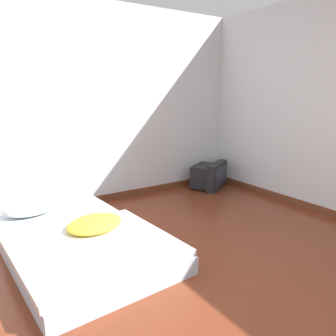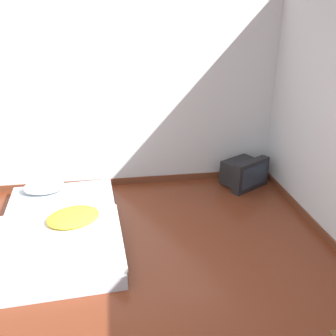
{
  "view_description": "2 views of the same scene",
  "coord_description": "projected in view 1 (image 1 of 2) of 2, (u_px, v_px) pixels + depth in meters",
  "views": [
    {
      "loc": [
        -1.02,
        -1.35,
        1.49
      ],
      "look_at": [
        1.15,
        1.93,
        0.56
      ],
      "focal_mm": 35.0,
      "sensor_mm": 36.0,
      "label": 1
    },
    {
      "loc": [
        0.5,
        -2.09,
        2.33
      ],
      "look_at": [
        1.11,
        1.92,
        0.56
      ],
      "focal_mm": 40.0,
      "sensor_mm": 36.0,
      "label": 2
    }
  ],
  "objects": [
    {
      "name": "wall_back",
      "position": [
        48.0,
        108.0,
        3.94
      ],
      "size": [
        7.81,
        0.08,
        2.6
      ],
      "color": "silver",
      "rests_on": "ground_plane"
    },
    {
      "name": "crt_tv",
      "position": [
        209.0,
        176.0,
        5.12
      ],
      "size": [
        0.68,
        0.63,
        0.42
      ],
      "color": "black",
      "rests_on": "ground_plane"
    },
    {
      "name": "mattress_bed",
      "position": [
        79.0,
        240.0,
        3.12
      ],
      "size": [
        1.38,
        2.12,
        0.3
      ],
      "color": "silver",
      "rests_on": "ground_plane"
    }
  ]
}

